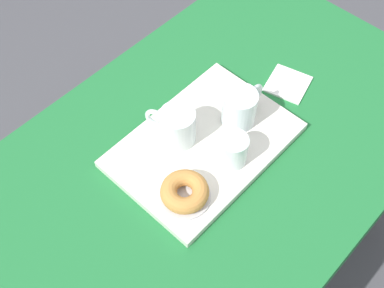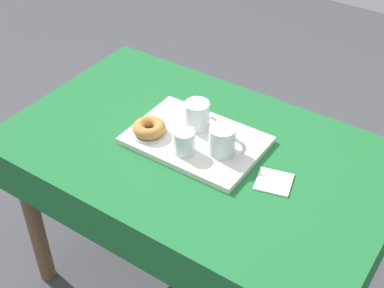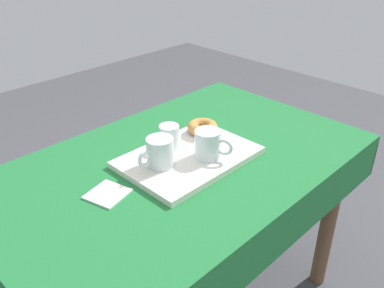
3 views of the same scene
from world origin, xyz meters
name	(u,v)px [view 1 (image 1 of 3)]	position (x,y,z in m)	size (l,w,h in m)	color
ground_plane	(207,257)	(0.00, 0.00, 0.00)	(6.00, 6.00, 0.00)	#47474C
dining_table	(212,169)	(0.00, 0.00, 0.64)	(1.30, 0.81, 0.75)	#1E6B33
serving_tray	(204,145)	(0.02, -0.02, 0.76)	(0.44, 0.31, 0.02)	silver
tea_mug_left	(177,127)	(0.05, -0.07, 0.82)	(0.09, 0.13, 0.10)	silver
tea_mug_right	(240,108)	(-0.09, 0.00, 0.82)	(0.13, 0.09, 0.10)	silver
water_glass_near	(233,151)	(0.01, 0.07, 0.81)	(0.07, 0.07, 0.08)	silver
donut_plate_left	(185,196)	(0.16, 0.05, 0.78)	(0.12, 0.12, 0.01)	silver
sugar_donut_left	(185,191)	(0.16, 0.05, 0.80)	(0.11, 0.11, 0.04)	#BC7F3D
paper_napkin	(288,84)	(-0.29, 0.01, 0.75)	(0.11, 0.11, 0.01)	white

